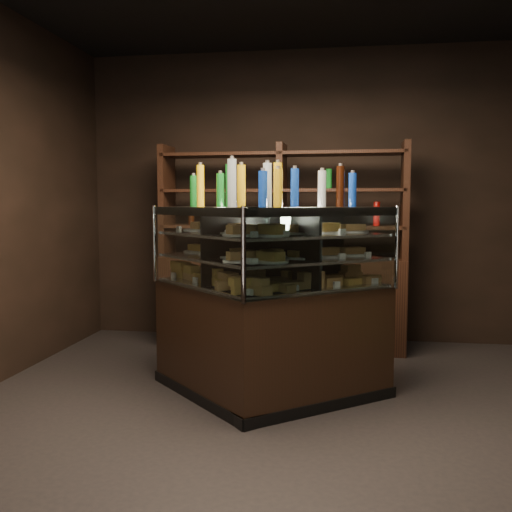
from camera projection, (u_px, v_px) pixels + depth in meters
The scene contains 6 objects.
ground at pixel (309, 430), 3.59m from camera, with size 5.00×5.00×0.00m, color black.
room_shell at pixel (312, 117), 3.41m from camera, with size 5.02×5.02×3.01m.
display_case at pixel (265, 334), 4.17m from camera, with size 1.89×1.38×1.41m.
food_display at pixel (265, 253), 4.11m from camera, with size 1.52×0.96×0.44m.
bottles_top at pixel (265, 187), 4.07m from camera, with size 1.34×0.82×0.30m.
back_shelving at pixel (281, 287), 5.62m from camera, with size 2.40×0.48×2.00m.
Camera 1 is at (0.20, -3.49, 1.43)m, focal length 40.00 mm.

